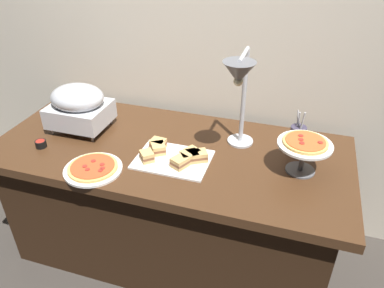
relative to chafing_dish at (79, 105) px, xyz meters
name	(u,v)px	position (x,y,z in m)	size (l,w,h in m)	color
ground_plane	(173,247)	(0.56, -0.05, -0.91)	(8.00, 8.00, 0.00)	#38332D
back_wall	(197,40)	(0.56, 0.45, 0.29)	(4.40, 0.04, 2.40)	beige
buffet_table	(171,202)	(0.56, -0.05, -0.52)	(1.90, 0.84, 0.76)	#422816
chafing_dish	(79,105)	(0.00, 0.00, 0.00)	(0.32, 0.27, 0.27)	#B7BABF
heat_lamp	(240,82)	(0.91, -0.03, 0.27)	(0.15, 0.34, 0.53)	#B7BABF
pizza_plate_front	(93,168)	(0.27, -0.35, -0.14)	(0.28, 0.28, 0.03)	white
pizza_plate_center	(305,146)	(1.24, -0.04, -0.01)	(0.26, 0.26, 0.18)	#595B60
sandwich_platter	(175,156)	(0.62, -0.14, -0.13)	(0.37, 0.27, 0.06)	white
sauce_cup_near	(41,144)	(-0.10, -0.24, -0.13)	(0.06, 0.06, 0.04)	black
utensil_holder	(298,135)	(1.20, 0.19, -0.09)	(0.08, 0.08, 0.21)	#383347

